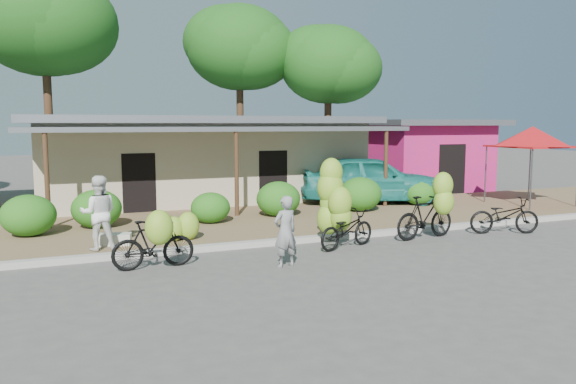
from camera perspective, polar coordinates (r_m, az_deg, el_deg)
name	(u,v)px	position (r m, az deg, el deg)	size (l,w,h in m)	color
ground	(320,262)	(12.69, 3.23, -7.06)	(100.00, 100.00, 0.00)	#4F4C49
sidewalk	(248,223)	(17.22, -4.09, -3.15)	(60.00, 6.00, 0.12)	brown
curb	(285,241)	(14.45, -0.26, -5.02)	(60.00, 0.25, 0.15)	#A8A399
shop_main	(200,158)	(22.69, -8.94, 3.45)	(13.00, 8.50, 3.35)	#B9A78C
shop_pink	(418,154)	(27.23, 13.06, 3.82)	(6.00, 6.00, 3.25)	#C91F5B
tree_far_center	(39,18)	(27.56, -23.97, 15.87)	(6.05, 6.00, 9.92)	#452D1B
tree_center_right	(235,46)	(29.28, -5.39, 14.57)	(5.43, 5.33, 9.01)	#452D1B
tree_near_right	(324,63)	(28.82, 3.67, 12.98)	(4.99, 4.85, 7.96)	#452D1B
hedge_0	(28,215)	(16.29, -24.89, -2.18)	(1.41, 1.27, 1.10)	#2A5C15
hedge_1	(97,209)	(16.88, -18.87, -1.62)	(1.40, 1.26, 1.09)	#2A5C15
hedge_2	(210,208)	(16.91, -7.88, -1.59)	(1.18, 1.06, 0.92)	#2A5C15
hedge_3	(278,199)	(18.00, -0.98, -0.69)	(1.43, 1.29, 1.12)	#2A5C15
hedge_4	(360,194)	(19.19, 7.34, -0.21)	(1.48, 1.34, 1.16)	#2A5C15
hedge_5	(419,193)	(21.00, 13.20, -0.05)	(1.18, 1.06, 0.92)	#2A5C15
red_canopy	(532,136)	(22.38, 23.57, 5.19)	(3.50, 3.50, 2.86)	#59595E
bike_left	(154,241)	(12.17, -13.43, -4.91)	(1.77, 1.17, 1.36)	black
bike_center	(339,211)	(14.10, 5.17, -1.98)	(1.92, 1.41, 2.22)	black
bike_right	(429,212)	(15.34, 14.13, -2.01)	(2.01, 1.28, 1.85)	black
bike_far_right	(504,216)	(16.86, 21.12, -2.27)	(2.05, 1.33, 1.02)	black
loose_banana_a	(174,229)	(14.47, -11.51, -3.69)	(0.51, 0.43, 0.63)	#95B62D
loose_banana_b	(188,226)	(14.57, -10.12, -3.40)	(0.58, 0.49, 0.72)	#95B62D
loose_banana_c	(331,216)	(15.94, 4.39, -2.48)	(0.56, 0.47, 0.69)	#95B62D
sack_near	(170,233)	(14.86, -11.94, -4.07)	(0.85, 0.40, 0.30)	beige
sack_far	(115,239)	(14.41, -17.15, -4.62)	(0.75, 0.38, 0.28)	beige
vendor	(285,231)	(12.06, -0.28, -4.03)	(0.57, 0.37, 1.55)	gray
bystander	(99,213)	(13.85, -18.69, -2.03)	(0.85, 0.67, 1.76)	white
teal_van	(371,179)	(21.22, 8.42, 1.31)	(2.12, 5.26, 1.79)	#1A796F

